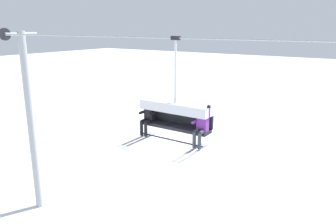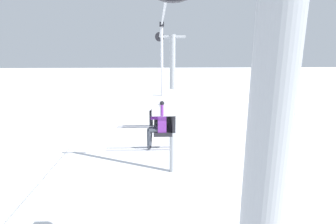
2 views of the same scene
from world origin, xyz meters
name	(u,v)px [view 1 (image 1 of 2)]	position (x,y,z in m)	size (l,w,h in m)	color
lift_tower_near	(30,120)	(-7.42, -0.02, 4.83)	(0.36, 1.88, 9.31)	#9EA3A8
lift_cable	(129,37)	(-0.09, -0.80, 9.03)	(16.66, 0.05, 0.05)	#9EA3A8
chairlift_chair	(176,111)	(1.75, -0.73, 6.78)	(2.43, 0.74, 3.19)	#232328
skier_black	(147,117)	(0.75, -0.95, 6.47)	(0.46, 1.70, 1.23)	black
skier_purple	(201,126)	(2.75, -0.94, 6.49)	(0.48, 1.70, 1.34)	purple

